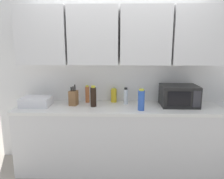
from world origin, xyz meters
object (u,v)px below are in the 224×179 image
at_px(bottle_clear_tall, 126,96).
at_px(bottle_soy_dark, 93,97).
at_px(dish_rack, 36,101).
at_px(knife_block, 74,98).
at_px(bottle_blue_cleaner, 141,100).
at_px(bottle_spice_jar, 87,94).
at_px(microwave, 179,96).
at_px(bottle_yellow_mustard, 114,95).

bearing_deg(bottle_clear_tall, bottle_soy_dark, -162.25).
bearing_deg(bottle_clear_tall, dish_rack, -174.18).
relative_size(knife_block, bottle_blue_cleaner, 1.05).
xyz_separation_m(dish_rack, bottle_spice_jar, (0.67, 0.20, 0.06)).
relative_size(bottle_spice_jar, bottle_soy_dark, 0.87).
bearing_deg(bottle_spice_jar, dish_rack, -163.50).
distance_m(dish_rack, bottle_clear_tall, 1.22).
bearing_deg(bottle_blue_cleaner, microwave, 22.45).
bearing_deg(dish_rack, bottle_soy_dark, -1.16).
relative_size(bottle_spice_jar, bottle_clear_tall, 1.06).
bearing_deg(knife_block, microwave, 0.44).
height_order(dish_rack, knife_block, knife_block).
bearing_deg(bottle_spice_jar, bottle_blue_cleaner, -26.41).
relative_size(dish_rack, knife_block, 1.33).
bearing_deg(knife_block, bottle_blue_cleaner, -13.05).
distance_m(microwave, bottle_soy_dark, 1.15).
bearing_deg(bottle_blue_cleaner, dish_rack, 173.28).
distance_m(microwave, bottle_spice_jar, 1.27).
height_order(microwave, dish_rack, microwave).
xyz_separation_m(dish_rack, knife_block, (0.50, 0.04, 0.04)).
bearing_deg(bottle_yellow_mustard, bottle_blue_cleaner, -47.74).
distance_m(bottle_spice_jar, bottle_blue_cleaner, 0.81).
distance_m(bottle_yellow_mustard, bottle_soy_dark, 0.36).
bearing_deg(bottle_clear_tall, bottle_blue_cleaner, -57.38).
xyz_separation_m(dish_rack, bottle_blue_cleaner, (1.40, -0.16, 0.07)).
bearing_deg(microwave, dish_rack, -178.38).
relative_size(knife_block, bottle_spice_jar, 1.16).
relative_size(microwave, bottle_clear_tall, 2.06).
relative_size(bottle_yellow_mustard, bottle_soy_dark, 0.71).
height_order(bottle_spice_jar, bottle_soy_dark, bottle_soy_dark).
bearing_deg(bottle_spice_jar, microwave, -6.49).
xyz_separation_m(bottle_spice_jar, bottle_blue_cleaner, (0.73, -0.36, 0.01)).
xyz_separation_m(bottle_blue_cleaner, bottle_clear_tall, (-0.18, 0.29, -0.02)).
relative_size(dish_rack, bottle_blue_cleaner, 1.39).
xyz_separation_m(bottle_blue_cleaner, bottle_soy_dark, (-0.62, 0.15, 0.00)).
bearing_deg(bottle_yellow_mustard, bottle_spice_jar, -176.22).
distance_m(bottle_clear_tall, bottle_soy_dark, 0.46).
bearing_deg(bottle_soy_dark, knife_block, 168.00).
bearing_deg(bottle_yellow_mustard, bottle_clear_tall, -30.60).
distance_m(knife_block, bottle_spice_jar, 0.23).
relative_size(bottle_blue_cleaner, bottle_clear_tall, 1.17).
xyz_separation_m(bottle_spice_jar, bottle_soy_dark, (0.11, -0.21, 0.02)).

